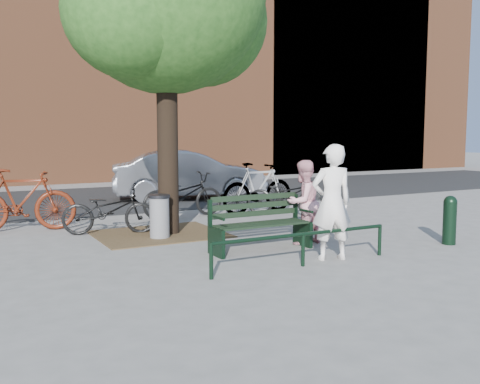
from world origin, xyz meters
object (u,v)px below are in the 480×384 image
person_right (303,202)px  litter_bin (159,216)px  parked_car (189,175)px  person_left (332,202)px  bicycle_c (183,195)px  park_bench (259,222)px  bollard (450,218)px

person_right → litter_bin: 2.69m
person_right → parked_car: size_ratio=0.33×
person_left → bicycle_c: 5.09m
park_bench → person_right: person_right is taller
person_left → parked_car: size_ratio=0.40×
person_left → bicycle_c: size_ratio=0.90×
person_left → bicycle_c: person_left is taller
litter_bin → parked_car: size_ratio=0.18×
person_right → parked_car: person_right is taller
person_right → litter_bin: person_right is taller
park_bench → bicycle_c: 3.94m
person_left → bollard: bearing=-167.2°
park_bench → person_right: 0.99m
person_left → litter_bin: size_ratio=2.18×
bicycle_c → parked_car: 3.47m
litter_bin → bicycle_c: bearing=57.7°
litter_bin → bicycle_c: (1.38, 2.18, 0.11)m
park_bench → litter_bin: park_bench is taller
litter_bin → bicycle_c: size_ratio=0.41×
park_bench → person_left: person_left is taller
bollard → parked_car: parked_car is taller
bollard → parked_car: (-1.46, 8.28, 0.27)m
person_left → person_right: person_left is taller
person_left → person_right: 1.25m
litter_bin → bicycle_c: bicycle_c is taller
bicycle_c → parked_car: (1.48, 3.14, 0.21)m
bollard → bicycle_c: bicycle_c is taller
person_right → bollard: (2.25, -1.28, -0.28)m
litter_bin → bollard: bearing=-34.5°
bollard → litter_bin: bollard is taller
person_left → person_right: size_ratio=1.20×
person_left → parked_car: 8.27m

